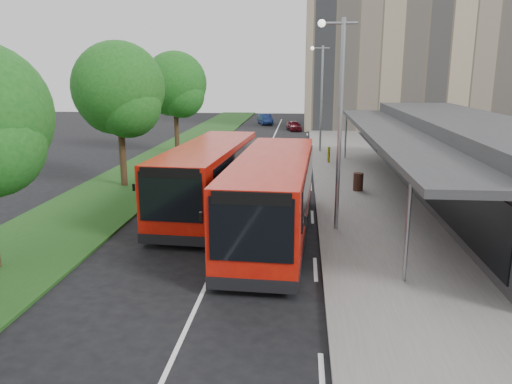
% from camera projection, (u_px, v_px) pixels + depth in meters
% --- Properties ---
extents(ground, '(120.00, 120.00, 0.00)m').
position_uv_depth(ground, '(224.00, 245.00, 18.39)').
color(ground, black).
rests_on(ground, ground).
extents(pavement, '(5.00, 80.00, 0.15)m').
position_uv_depth(pavement, '(345.00, 156.00, 37.20)').
color(pavement, slate).
rests_on(pavement, ground).
extents(grass_verge, '(5.00, 80.00, 0.10)m').
position_uv_depth(grass_verge, '(174.00, 154.00, 38.37)').
color(grass_verge, '#194215').
rests_on(grass_verge, ground).
extents(lane_centre_line, '(0.12, 70.00, 0.01)m').
position_uv_depth(lane_centre_line, '(259.00, 169.00, 32.91)').
color(lane_centre_line, silver).
rests_on(lane_centre_line, ground).
extents(kerb_dashes, '(0.12, 56.00, 0.01)m').
position_uv_depth(kerb_dashes, '(309.00, 159.00, 36.49)').
color(kerb_dashes, silver).
rests_on(kerb_dashes, ground).
extents(office_block, '(22.00, 12.00, 18.00)m').
position_uv_depth(office_block, '(405.00, 46.00, 55.67)').
color(office_block, tan).
rests_on(office_block, ground).
extents(station_building, '(7.70, 26.00, 4.00)m').
position_uv_depth(station_building, '(465.00, 159.00, 24.68)').
color(station_building, '#2F2F31').
rests_on(station_building, ground).
extents(tree_mid, '(4.89, 4.89, 7.86)m').
position_uv_depth(tree_mid, '(119.00, 94.00, 26.59)').
color(tree_mid, '#362715').
rests_on(tree_mid, ground).
extents(tree_far, '(4.85, 4.85, 7.80)m').
position_uv_depth(tree_far, '(175.00, 88.00, 38.21)').
color(tree_far, '#362715').
rests_on(tree_far, ground).
extents(lamp_post_near, '(1.44, 0.28, 8.00)m').
position_uv_depth(lamp_post_near, '(338.00, 113.00, 18.85)').
color(lamp_post_near, gray).
rests_on(lamp_post_near, pavement).
extents(lamp_post_far, '(1.44, 0.28, 8.00)m').
position_uv_depth(lamp_post_far, '(321.00, 92.00, 38.21)').
color(lamp_post_far, gray).
rests_on(lamp_post_far, pavement).
extents(bus_main, '(3.32, 11.18, 3.13)m').
position_uv_depth(bus_main, '(273.00, 197.00, 18.96)').
color(bus_main, '#B91909').
rests_on(bus_main, ground).
extents(bus_second, '(3.44, 10.91, 3.05)m').
position_uv_depth(bus_second, '(209.00, 178.00, 22.57)').
color(bus_second, '#B91909').
rests_on(bus_second, ground).
extents(litter_bin, '(0.60, 0.60, 0.93)m').
position_uv_depth(litter_bin, '(358.00, 182.00, 26.13)').
color(litter_bin, '#341C15').
rests_on(litter_bin, pavement).
extents(bollard, '(0.22, 0.22, 1.07)m').
position_uv_depth(bollard, '(329.00, 154.00, 34.30)').
color(bollard, '#D7CB0B').
rests_on(bollard, pavement).
extents(car_near, '(1.94, 3.33, 1.07)m').
position_uv_depth(car_near, '(294.00, 126.00, 54.02)').
color(car_near, '#510B14').
rests_on(car_near, ground).
extents(car_far, '(2.28, 4.01, 1.25)m').
position_uv_depth(car_far, '(265.00, 119.00, 60.48)').
color(car_far, navy).
rests_on(car_far, ground).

